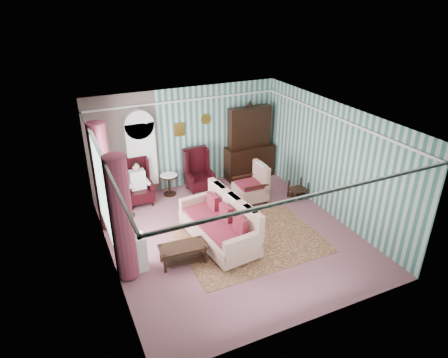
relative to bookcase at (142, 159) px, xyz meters
name	(u,v)px	position (x,y,z in m)	size (l,w,h in m)	color
floor	(232,235)	(1.35, -2.84, -1.12)	(6.00, 6.00, 0.00)	#8A5055
room_shell	(203,159)	(0.73, -2.66, 0.89)	(5.53, 6.02, 2.91)	#37645C
bookcase	(142,159)	(0.00, 0.00, 0.00)	(0.80, 0.28, 2.24)	white
dresser_hutch	(250,141)	(3.25, -0.12, 0.06)	(1.50, 0.56, 2.36)	black
wingback_left	(138,183)	(-0.25, -0.39, -0.50)	(0.76, 0.80, 1.25)	black
wingback_right	(199,171)	(1.50, -0.39, -0.50)	(0.76, 0.80, 1.25)	black
seated_woman	(138,184)	(-0.25, -0.39, -0.53)	(0.44, 0.40, 1.18)	silver
round_side_table	(169,185)	(0.65, -0.24, -0.82)	(0.50, 0.50, 0.60)	black
nest_table	(298,189)	(3.82, -1.94, -0.85)	(0.45, 0.38, 0.54)	black
plant_stand	(133,254)	(-1.05, -3.14, -0.72)	(0.55, 0.35, 0.80)	white
rug	(249,239)	(1.65, -3.14, -1.11)	(3.20, 2.60, 0.01)	#4D2219
sofa	(218,222)	(0.95, -2.96, -0.58)	(2.23, 0.93, 1.08)	beige
floral_armchair	(250,186)	(2.55, -1.50, -0.67)	(0.86, 0.77, 0.89)	beige
coffee_table	(183,254)	(-0.04, -3.33, -0.91)	(0.98, 0.49, 0.42)	black
potted_plant_a	(126,234)	(-1.15, -3.28, -0.13)	(0.35, 0.30, 0.39)	#235219
potted_plant_b	(129,223)	(-1.03, -3.02, -0.05)	(0.29, 0.24, 0.53)	#22581B
potted_plant_c	(125,229)	(-1.13, -3.14, -0.11)	(0.24, 0.24, 0.42)	#1D4917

